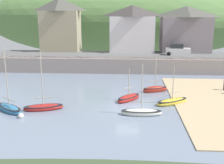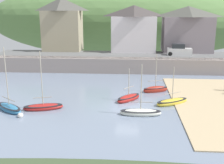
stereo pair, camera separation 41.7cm
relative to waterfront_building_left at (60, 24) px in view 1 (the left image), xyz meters
The scene contains 14 objects.
ground 38.27m from the waterfront_building_left, 67.63° to the right, with size 48.00×41.00×0.61m.
quay_seawall 16.20m from the waterfront_building_left, 30.81° to the right, with size 48.00×9.40×2.40m.
hillside_backdrop 32.17m from the waterfront_building_left, 68.85° to the left, with size 80.00×44.00×21.31m.
waterfront_building_left is the anchor object (origin of this frame).
waterfront_building_centre 13.49m from the waterfront_building_left, ahead, with size 8.36×5.82×8.41m.
waterfront_building_right 23.27m from the waterfront_building_left, ahead, with size 9.09×5.83×8.23m.
sailboat_far_left 26.03m from the waterfront_building_left, 49.52° to the right, with size 3.37×2.00×4.96m.
sailboat_blue_trim 30.38m from the waterfront_building_left, 53.16° to the right, with size 4.04×3.12×4.29m.
sailboat_white_hull 27.52m from the waterfront_building_left, 80.76° to the right, with size 4.25×2.47×6.16m.
dinghy_open_wooden 27.08m from the waterfront_building_left, 60.21° to the right, with size 3.18×3.47×3.85m.
sailboat_nearest_shore 31.45m from the waterfront_building_left, 62.35° to the right, with size 4.06×1.33×5.18m.
sailboat_tall_mast 27.84m from the waterfront_building_left, 87.94° to the right, with size 3.88×3.42×6.64m.
parked_car_near_slipway 22.17m from the waterfront_building_left, 11.93° to the right, with size 4.22×2.01×1.95m.
mooring_buoy 29.62m from the waterfront_building_left, 84.43° to the right, with size 0.55×0.55×0.55m.
Camera 1 is at (-0.01, -27.52, 9.85)m, focal length 44.66 mm.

